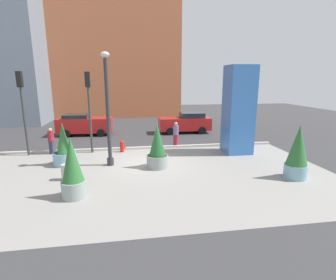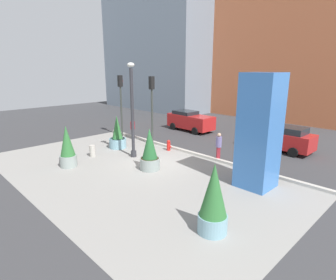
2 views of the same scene
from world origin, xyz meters
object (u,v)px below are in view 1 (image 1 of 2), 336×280
object	(u,v)px
potted_plant_near_left	(157,149)
car_intersection	(84,124)
fire_hydrant	(122,146)
traffic_light_corner	(89,100)
concrete_bollard	(65,172)
art_pillar_blue	(238,110)
pedestrian_on_sidewalk	(176,133)
potted_plant_curbside	(72,170)
traffic_light_far_side	(22,100)
pedestrian_crossing	(51,140)
car_far_lane	(185,123)
potted_plant_mid_plaza	(297,153)
potted_plant_near_right	(64,149)
lamp_post	(108,113)

from	to	relation	value
potted_plant_near_left	car_intersection	world-z (taller)	potted_plant_near_left
fire_hydrant	traffic_light_corner	bearing A→B (deg)	174.83
concrete_bollard	traffic_light_corner	size ratio (longest dim) A/B	0.15
art_pillar_blue	pedestrian_on_sidewalk	world-z (taller)	art_pillar_blue
fire_hydrant	car_intersection	distance (m)	6.70
concrete_bollard	pedestrian_on_sidewalk	size ratio (longest dim) A/B	0.43
art_pillar_blue	potted_plant_curbside	bearing A→B (deg)	-149.67
concrete_bollard	traffic_light_far_side	xyz separation A→B (m)	(-3.16, 4.59, 2.97)
concrete_bollard	pedestrian_crossing	size ratio (longest dim) A/B	0.46
potted_plant_curbside	car_far_lane	xyz separation A→B (m)	(7.12, 11.95, -0.25)
potted_plant_mid_plaza	traffic_light_far_side	xyz separation A→B (m)	(-13.75, 6.00, 2.13)
pedestrian_on_sidewalk	car_intersection	bearing A→B (deg)	142.89
traffic_light_corner	pedestrian_crossing	bearing A→B (deg)	179.04
potted_plant_near_right	car_intersection	distance (m)	8.01
potted_plant_mid_plaza	car_far_lane	world-z (taller)	potted_plant_mid_plaza
potted_plant_mid_plaza	potted_plant_near_right	world-z (taller)	potted_plant_mid_plaza
car_intersection	traffic_light_far_side	bearing A→B (deg)	-113.37
traffic_light_far_side	potted_plant_near_right	bearing A→B (deg)	-40.74
potted_plant_mid_plaza	potted_plant_curbside	world-z (taller)	potted_plant_mid_plaza
fire_hydrant	car_far_lane	xyz separation A→B (m)	(5.38, 5.54, 0.51)
potted_plant_curbside	fire_hydrant	distance (m)	6.69
potted_plant_near_left	concrete_bollard	distance (m)	4.57
lamp_post	potted_plant_curbside	size ratio (longest dim) A/B	2.42
traffic_light_far_side	pedestrian_on_sidewalk	size ratio (longest dim) A/B	2.88
lamp_post	art_pillar_blue	xyz separation A→B (m)	(7.76, 1.40, -0.17)
lamp_post	pedestrian_on_sidewalk	xyz separation A→B (m)	(4.21, 3.32, -1.89)
art_pillar_blue	pedestrian_on_sidewalk	distance (m)	4.39
potted_plant_near_left	pedestrian_crossing	xyz separation A→B (m)	(-6.19, 3.56, -0.12)
fire_hydrant	car_far_lane	world-z (taller)	car_far_lane
traffic_light_corner	car_intersection	xyz separation A→B (m)	(-1.29, 5.71, -2.43)
car_intersection	traffic_light_corner	bearing A→B (deg)	-77.25
potted_plant_curbside	pedestrian_crossing	size ratio (longest dim) A/B	1.48
potted_plant_mid_plaza	pedestrian_crossing	distance (m)	13.81
pedestrian_on_sidewalk	traffic_light_far_side	bearing A→B (deg)	-176.33
art_pillar_blue	concrete_bollard	distance (m)	10.47
potted_plant_curbside	traffic_light_far_side	world-z (taller)	traffic_light_far_side
pedestrian_on_sidewalk	traffic_light_corner	bearing A→B (deg)	-174.18
traffic_light_far_side	pedestrian_crossing	distance (m)	2.78
fire_hydrant	car_far_lane	size ratio (longest dim) A/B	0.17
concrete_bollard	car_far_lane	world-z (taller)	car_far_lane
lamp_post	traffic_light_corner	bearing A→B (deg)	115.20
potted_plant_near_left	fire_hydrant	bearing A→B (deg)	119.45
fire_hydrant	art_pillar_blue	bearing A→B (deg)	-9.43
traffic_light_far_side	traffic_light_corner	bearing A→B (deg)	0.52
traffic_light_far_side	potted_plant_near_left	bearing A→B (deg)	-24.79
lamp_post	pedestrian_on_sidewalk	size ratio (longest dim) A/B	3.39
traffic_light_corner	traffic_light_far_side	world-z (taller)	traffic_light_far_side
potted_plant_mid_plaza	art_pillar_blue	bearing A→B (deg)	101.11
potted_plant_near_left	traffic_light_far_side	world-z (taller)	traffic_light_far_side
potted_plant_mid_plaza	potted_plant_curbside	size ratio (longest dim) A/B	1.04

